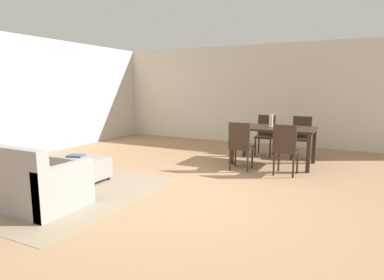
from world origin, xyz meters
TOP-DOWN VIEW (x-y plane):
  - ground_plane at (0.00, 0.00)m, footprint 10.80×10.80m
  - wall_back at (0.00, 5.00)m, footprint 9.00×0.12m
  - wall_left at (-4.50, 0.50)m, footprint 0.12×11.00m
  - area_rug at (-1.96, -0.57)m, footprint 3.00×2.80m
  - couch at (-2.01, -1.20)m, footprint 2.20×0.86m
  - ottoman_table at (-1.91, 0.02)m, footprint 0.93×0.50m
  - dining_table at (0.72, 2.69)m, footprint 1.61×0.96m
  - dining_chair_near_left at (0.30, 1.85)m, footprint 0.42×0.42m
  - dining_chair_near_right at (1.12, 1.86)m, footprint 0.41×0.41m
  - dining_chair_far_left at (0.34, 3.53)m, footprint 0.41×0.41m
  - dining_chair_far_right at (1.14, 3.55)m, footprint 0.42×0.42m
  - vase_centerpiece at (0.66, 2.68)m, footprint 0.08×0.08m
  - book_on_ottoman at (-1.97, -0.03)m, footprint 0.31×0.27m

SIDE VIEW (x-z plane):
  - ground_plane at x=0.00m, z-range 0.00..0.00m
  - area_rug at x=-1.96m, z-range 0.00..0.01m
  - ottoman_table at x=-1.91m, z-range 0.03..0.44m
  - couch at x=-2.01m, z-range -0.14..0.72m
  - book_on_ottoman at x=-1.97m, z-range 0.41..0.44m
  - dining_chair_near_left at x=0.30m, z-range 0.06..0.98m
  - dining_chair_near_right at x=1.12m, z-range 0.06..0.98m
  - dining_chair_far_left at x=0.34m, z-range 0.06..0.98m
  - dining_chair_far_right at x=1.14m, z-range 0.06..0.98m
  - dining_table at x=0.72m, z-range 0.29..1.05m
  - vase_centerpiece at x=0.66m, z-range 0.76..1.02m
  - wall_back at x=0.00m, z-range 0.00..2.70m
  - wall_left at x=-4.50m, z-range 0.00..2.70m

